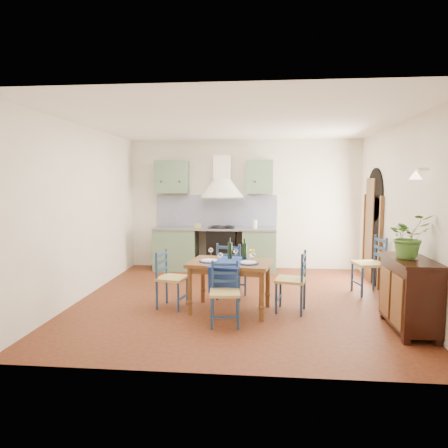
% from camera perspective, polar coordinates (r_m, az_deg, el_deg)
% --- Properties ---
extents(floor, '(5.00, 5.00, 0.00)m').
position_cam_1_polar(floor, '(6.53, 1.76, -10.80)').
color(floor, '#3F1C0D').
rests_on(floor, ground).
extents(back_wall, '(5.00, 0.96, 2.80)m').
position_cam_1_polar(back_wall, '(8.61, -0.37, 0.42)').
color(back_wall, beige).
rests_on(back_wall, ground).
extents(right_wall, '(0.26, 5.00, 2.80)m').
position_cam_1_polar(right_wall, '(6.87, 23.21, 0.93)').
color(right_wall, beige).
rests_on(right_wall, ground).
extents(left_wall, '(0.04, 5.00, 2.80)m').
position_cam_1_polar(left_wall, '(6.89, -19.44, 1.61)').
color(left_wall, beige).
rests_on(left_wall, ground).
extents(ceiling, '(5.00, 5.00, 0.01)m').
position_cam_1_polar(ceiling, '(6.32, 1.85, 14.36)').
color(ceiling, white).
rests_on(ceiling, back_wall).
extents(dining_table, '(1.26, 0.98, 1.05)m').
position_cam_1_polar(dining_table, '(5.84, 0.90, -6.20)').
color(dining_table, brown).
rests_on(dining_table, ground).
extents(chair_near, '(0.42, 0.42, 0.84)m').
position_cam_1_polar(chair_near, '(5.34, 0.13, -9.79)').
color(chair_near, navy).
rests_on(chair_near, ground).
extents(chair_far, '(0.51, 0.51, 0.92)m').
position_cam_1_polar(chair_far, '(6.50, 1.01, -6.54)').
color(chair_far, navy).
rests_on(chair_far, ground).
extents(chair_left, '(0.47, 0.47, 0.86)m').
position_cam_1_polar(chair_left, '(6.10, -7.69, -7.73)').
color(chair_left, navy).
rests_on(chair_left, ground).
extents(chair_right, '(0.50, 0.50, 0.89)m').
position_cam_1_polar(chair_right, '(5.93, 9.82, -7.98)').
color(chair_right, navy).
rests_on(chair_right, ground).
extents(chair_spare, '(0.54, 0.54, 0.98)m').
position_cam_1_polar(chair_spare, '(7.20, 20.22, -5.42)').
color(chair_spare, navy).
rests_on(chair_spare, ground).
extents(sideboard, '(0.50, 1.05, 0.94)m').
position_cam_1_polar(sideboard, '(5.62, 24.96, -8.77)').
color(sideboard, black).
rests_on(sideboard, ground).
extents(potted_plant, '(0.61, 0.56, 0.56)m').
position_cam_1_polar(potted_plant, '(5.49, 24.87, -1.59)').
color(potted_plant, '#41732B').
rests_on(potted_plant, sideboard).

